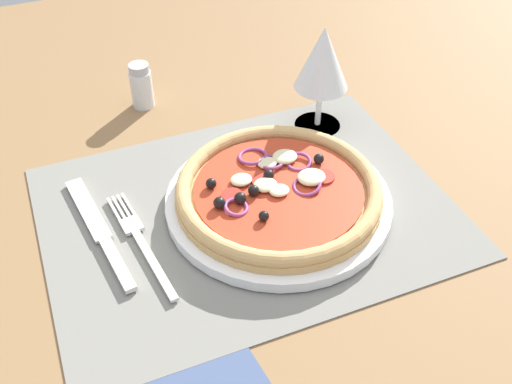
{
  "coord_description": "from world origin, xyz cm",
  "views": [
    {
      "loc": [
        -18.77,
        -48.7,
        49.14
      ],
      "look_at": [
        1.08,
        0.0,
        2.74
      ],
      "focal_mm": 42.45,
      "sensor_mm": 36.0,
      "label": 1
    }
  ],
  "objects_px": {
    "fork": "(139,238)",
    "napkin": "(170,368)",
    "knife": "(99,230)",
    "plate": "(278,201)",
    "wine_glass": "(322,62)",
    "pepper_shaker": "(141,86)",
    "pizza": "(278,190)"
  },
  "relations": [
    {
      "from": "fork",
      "to": "napkin",
      "type": "xyz_separation_m",
      "value": [
        -0.01,
        -0.17,
        -0.0
      ]
    },
    {
      "from": "fork",
      "to": "knife",
      "type": "height_order",
      "value": "knife"
    },
    {
      "from": "plate",
      "to": "fork",
      "type": "relative_size",
      "value": 1.47
    },
    {
      "from": "plate",
      "to": "fork",
      "type": "xyz_separation_m",
      "value": [
        -0.17,
        0.01,
        -0.0
      ]
    },
    {
      "from": "wine_glass",
      "to": "napkin",
      "type": "height_order",
      "value": "wine_glass"
    },
    {
      "from": "knife",
      "to": "wine_glass",
      "type": "relative_size",
      "value": 1.35
    },
    {
      "from": "fork",
      "to": "pepper_shaker",
      "type": "xyz_separation_m",
      "value": [
        0.07,
        0.27,
        0.03
      ]
    },
    {
      "from": "pizza",
      "to": "plate",
      "type": "bearing_deg",
      "value": -94.21
    },
    {
      "from": "napkin",
      "to": "pepper_shaker",
      "type": "relative_size",
      "value": 2.2
    },
    {
      "from": "knife",
      "to": "pepper_shaker",
      "type": "xyz_separation_m",
      "value": [
        0.11,
        0.24,
        0.03
      ]
    },
    {
      "from": "knife",
      "to": "napkin",
      "type": "relative_size",
      "value": 1.36
    },
    {
      "from": "napkin",
      "to": "knife",
      "type": "bearing_deg",
      "value": 97.25
    },
    {
      "from": "pizza",
      "to": "wine_glass",
      "type": "xyz_separation_m",
      "value": [
        0.12,
        0.13,
        0.07
      ]
    },
    {
      "from": "pizza",
      "to": "pepper_shaker",
      "type": "relative_size",
      "value": 3.61
    },
    {
      "from": "pizza",
      "to": "pepper_shaker",
      "type": "bearing_deg",
      "value": 108.58
    },
    {
      "from": "plate",
      "to": "wine_glass",
      "type": "bearing_deg",
      "value": 48.46
    },
    {
      "from": "plate",
      "to": "wine_glass",
      "type": "relative_size",
      "value": 1.79
    },
    {
      "from": "plate",
      "to": "pepper_shaker",
      "type": "height_order",
      "value": "pepper_shaker"
    },
    {
      "from": "fork",
      "to": "pepper_shaker",
      "type": "relative_size",
      "value": 2.69
    },
    {
      "from": "pizza",
      "to": "pepper_shaker",
      "type": "xyz_separation_m",
      "value": [
        -0.09,
        0.28,
        0.0
      ]
    },
    {
      "from": "plate",
      "to": "pizza",
      "type": "relative_size",
      "value": 1.1
    },
    {
      "from": "fork",
      "to": "napkin",
      "type": "height_order",
      "value": "fork"
    },
    {
      "from": "knife",
      "to": "pepper_shaker",
      "type": "distance_m",
      "value": 0.27
    },
    {
      "from": "fork",
      "to": "knife",
      "type": "bearing_deg",
      "value": 45.37
    },
    {
      "from": "wine_glass",
      "to": "pepper_shaker",
      "type": "distance_m",
      "value": 0.26
    },
    {
      "from": "wine_glass",
      "to": "pizza",
      "type": "bearing_deg",
      "value": -131.7
    },
    {
      "from": "fork",
      "to": "pepper_shaker",
      "type": "distance_m",
      "value": 0.28
    },
    {
      "from": "plate",
      "to": "pizza",
      "type": "distance_m",
      "value": 0.02
    },
    {
      "from": "pizza",
      "to": "knife",
      "type": "relative_size",
      "value": 1.21
    },
    {
      "from": "wine_glass",
      "to": "napkin",
      "type": "relative_size",
      "value": 1.01
    },
    {
      "from": "napkin",
      "to": "pepper_shaker",
      "type": "bearing_deg",
      "value": 78.81
    },
    {
      "from": "pizza",
      "to": "fork",
      "type": "distance_m",
      "value": 0.17
    }
  ]
}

